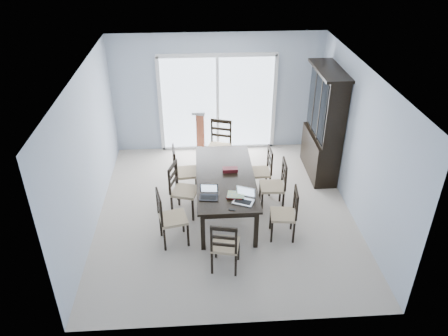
{
  "coord_description": "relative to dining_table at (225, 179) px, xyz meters",
  "views": [
    {
      "loc": [
        -0.44,
        -6.4,
        4.69
      ],
      "look_at": [
        -0.02,
        0.0,
        0.91
      ],
      "focal_mm": 35.0,
      "sensor_mm": 36.0,
      "label": 1
    }
  ],
  "objects": [
    {
      "name": "chair_left_near",
      "position": [
        -0.98,
        -0.79,
        -0.08
      ],
      "size": [
        0.51,
        0.5,
        1.11
      ],
      "rotation": [
        0.0,
        0.0,
        -1.35
      ],
      "color": "black",
      "rests_on": "floor"
    },
    {
      "name": "chair_right_mid",
      "position": [
        0.93,
        0.06,
        -0.09
      ],
      "size": [
        0.44,
        0.43,
        1.1
      ],
      "rotation": [
        0.0,
        0.0,
        1.53
      ],
      "color": "black",
      "rests_on": "floor"
    },
    {
      "name": "chair_right_near",
      "position": [
        0.98,
        -0.76,
        -0.12
      ],
      "size": [
        0.44,
        0.43,
        1.04
      ],
      "rotation": [
        0.0,
        0.0,
        1.47
      ],
      "color": "black",
      "rests_on": "floor"
    },
    {
      "name": "cell_phone",
      "position": [
        0.03,
        -1.0,
        0.08
      ],
      "size": [
        0.11,
        0.08,
        0.01
      ],
      "primitive_type": "cube",
      "rotation": [
        0.0,
        0.0,
        -0.35
      ],
      "color": "black",
      "rests_on": "dining_table"
    },
    {
      "name": "chair_end_far",
      "position": [
        -0.0,
        1.63,
        -0.05
      ],
      "size": [
        0.57,
        0.57,
        1.18
      ],
      "rotation": [
        0.0,
        0.0,
        2.82
      ],
      "color": "black",
      "rests_on": "floor"
    },
    {
      "name": "chair_left_far",
      "position": [
        -0.79,
        0.62,
        -0.07
      ],
      "size": [
        0.48,
        0.47,
        1.14
      ],
      "rotation": [
        0.0,
        0.0,
        -1.47
      ],
      "color": "black",
      "rests_on": "floor"
    },
    {
      "name": "laptop_silver",
      "position": [
        0.23,
        -0.81,
        0.13
      ],
      "size": [
        0.38,
        0.33,
        0.22
      ],
      "rotation": [
        0.0,
        0.0,
        -0.41
      ],
      "color": "silver",
      "rests_on": "dining_table"
    },
    {
      "name": "game_box",
      "position": [
        0.09,
        0.14,
        0.11
      ],
      "size": [
        0.26,
        0.13,
        0.07
      ],
      "primitive_type": "cube",
      "rotation": [
        0.0,
        0.0,
        -0.0
      ],
      "color": "#460E15",
      "rests_on": "dining_table"
    },
    {
      "name": "balcony",
      "position": [
        0.0,
        3.5,
        -0.72
      ],
      "size": [
        4.5,
        2.0,
        0.1
      ],
      "primitive_type": "cube",
      "color": "gray",
      "rests_on": "ground"
    },
    {
      "name": "chair_end_near",
      "position": [
        -0.11,
        -1.51,
        -0.12
      ],
      "size": [
        0.47,
        0.48,
        1.04
      ],
      "rotation": [
        0.0,
        0.0,
        -0.21
      ],
      "color": "black",
      "rests_on": "floor"
    },
    {
      "name": "ceiling",
      "position": [
        0.0,
        0.0,
        1.93
      ],
      "size": [
        5.0,
        5.0,
        0.0
      ],
      "primitive_type": "plane",
      "rotation": [
        3.14,
        0.0,
        0.0
      ],
      "color": "white",
      "rests_on": "back_wall"
    },
    {
      "name": "sliding_door",
      "position": [
        0.0,
        2.48,
        0.41
      ],
      "size": [
        2.52,
        0.05,
        2.18
      ],
      "color": "silver",
      "rests_on": "floor"
    },
    {
      "name": "floor",
      "position": [
        0.0,
        0.0,
        -0.67
      ],
      "size": [
        5.0,
        5.0,
        0.0
      ],
      "primitive_type": "plane",
      "color": "beige",
      "rests_on": "ground"
    },
    {
      "name": "china_hutch",
      "position": [
        2.02,
        1.25,
        0.4
      ],
      "size": [
        0.5,
        1.38,
        2.2
      ],
      "color": "black",
      "rests_on": "floor"
    },
    {
      "name": "wall_right",
      "position": [
        2.25,
        0.0,
        0.63
      ],
      "size": [
        0.02,
        5.0,
        2.6
      ],
      "primitive_type": "cube",
      "color": "#A8B5C8",
      "rests_on": "floor"
    },
    {
      "name": "chair_right_far",
      "position": [
        0.78,
        0.61,
        -0.11
      ],
      "size": [
        0.42,
        0.41,
        1.06
      ],
      "rotation": [
        0.0,
        0.0,
        1.6
      ],
      "color": "black",
      "rests_on": "floor"
    },
    {
      "name": "laptop_dark",
      "position": [
        -0.31,
        -0.66,
        0.13
      ],
      "size": [
        0.31,
        0.23,
        0.2
      ],
      "rotation": [
        0.0,
        0.0,
        -0.11
      ],
      "color": "black",
      "rests_on": "dining_table"
    },
    {
      "name": "wall_left",
      "position": [
        -2.25,
        0.0,
        0.63
      ],
      "size": [
        0.02,
        5.0,
        2.6
      ],
      "primitive_type": "cube",
      "color": "#A8B5C8",
      "rests_on": "floor"
    },
    {
      "name": "hot_tub",
      "position": [
        -0.92,
        3.34,
        -0.23
      ],
      "size": [
        2.01,
        1.88,
        0.88
      ],
      "rotation": [
        0.0,
        0.0,
        -0.26
      ],
      "color": "brown",
      "rests_on": "balcony"
    },
    {
      "name": "back_wall",
      "position": [
        0.0,
        2.5,
        0.63
      ],
      "size": [
        4.5,
        0.02,
        2.6
      ],
      "primitive_type": "cube",
      "color": "#A8B5C8",
      "rests_on": "floor"
    },
    {
      "name": "book_stack",
      "position": [
        0.12,
        -0.65,
        0.1
      ],
      "size": [
        0.31,
        0.26,
        0.04
      ],
      "rotation": [
        0.0,
        0.0,
        -0.32
      ],
      "color": "maroon",
      "rests_on": "dining_table"
    },
    {
      "name": "dining_table",
      "position": [
        0.0,
        0.0,
        0.0
      ],
      "size": [
        1.0,
        2.2,
        0.75
      ],
      "color": "black",
      "rests_on": "floor"
    },
    {
      "name": "chair_left_mid",
      "position": [
        -0.8,
        0.03,
        -0.08
      ],
      "size": [
        0.54,
        0.53,
        1.12
      ],
      "rotation": [
        0.0,
        0.0,
        -1.87
      ],
      "color": "black",
      "rests_on": "floor"
    },
    {
      "name": "railing",
      "position": [
        0.0,
        4.5,
        -0.12
      ],
      "size": [
        4.5,
        0.06,
        1.1
      ],
      "primitive_type": "cube",
      "color": "#99999E",
      "rests_on": "balcony"
    }
  ]
}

